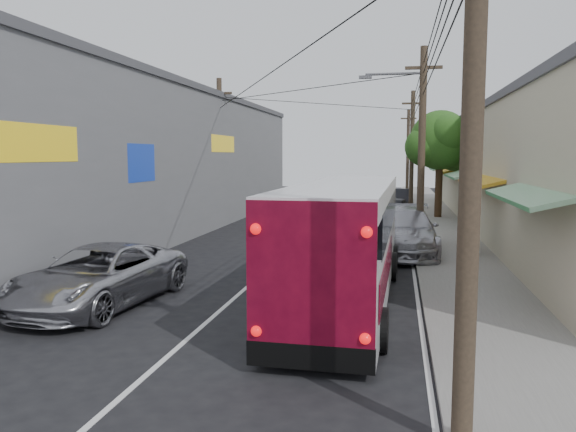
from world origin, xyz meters
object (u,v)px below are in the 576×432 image
jeepney (99,276)px  pedestrian_far (470,231)px  parked_car_mid (395,208)px  parked_car_far (401,199)px  coach_bus (347,240)px  pedestrian_near (466,244)px  parked_suv (404,231)px

jeepney → pedestrian_far: size_ratio=3.30×
parked_car_mid → pedestrian_far: 13.03m
parked_car_mid → parked_car_far: parked_car_far is taller
parked_car_far → pedestrian_far: 18.87m
jeepney → parked_car_mid: (7.44, 22.08, -0.13)m
jeepney → parked_car_mid: bearing=77.3°
coach_bus → jeepney: 6.53m
parked_car_far → coach_bus: bearing=-94.8°
parked_car_far → pedestrian_near: pedestrian_near is taller
parked_car_far → pedestrian_near: (2.04, -21.50, 0.15)m
coach_bus → parked_car_far: coach_bus is taller
pedestrian_near → coach_bus: bearing=74.7°
coach_bus → pedestrian_near: coach_bus is taller
parked_suv → pedestrian_far: parked_suv is taller
parked_suv → pedestrian_far: size_ratio=3.70×
coach_bus → pedestrian_far: size_ratio=6.52×
parked_suv → parked_car_mid: parked_suv is taller
jeepney → pedestrian_far: bearing=48.1°
jeepney → pedestrian_near: pedestrian_near is taller
parked_car_far → pedestrian_near: size_ratio=2.90×
coach_bus → parked_car_mid: (1.21, 20.31, -0.99)m
parked_suv → parked_car_far: (0.00, 18.70, -0.17)m
coach_bus → pedestrian_far: bearing=63.0°
parked_car_mid → pedestrian_far: size_ratio=2.24×
jeepney → parked_car_far: size_ratio=1.25×
jeepney → parked_car_mid: jeepney is taller
coach_bus → pedestrian_near: (3.63, 4.81, -0.74)m
parked_suv → jeepney: bearing=-130.3°
coach_bus → parked_car_mid: 20.37m
parked_car_far → parked_suv: bearing=-91.4°
jeepney → pedestrian_far: 13.95m
parked_car_far → pedestrian_near: bearing=-86.0°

